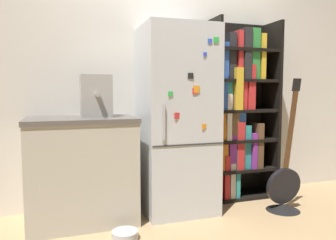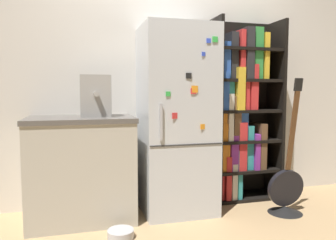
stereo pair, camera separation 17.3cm
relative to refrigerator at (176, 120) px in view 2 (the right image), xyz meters
name	(u,v)px [view 2 (the right image)]	position (x,y,z in m)	size (l,w,h in m)	color
ground_plane	(181,214)	(0.00, -0.14, -0.85)	(16.00, 16.00, 0.00)	tan
wall_back	(167,73)	(0.00, 0.33, 0.45)	(8.00, 0.05, 2.60)	silver
refrigerator	(176,120)	(0.00, 0.00, 0.00)	(0.65, 0.64, 1.70)	silver
bookshelf	(239,112)	(0.72, 0.15, 0.05)	(0.71, 0.35, 1.83)	black
kitchen_counter	(82,168)	(-0.86, 0.00, -0.40)	(0.90, 0.64, 0.90)	#BCB7A8
espresso_machine	(95,96)	(-0.73, 0.00, 0.22)	(0.26, 0.29, 0.36)	#A5A39E
guitar	(286,194)	(0.94, -0.36, -0.68)	(0.35, 0.31, 1.23)	black
pet_bowl	(121,233)	(-0.58, -0.48, -0.81)	(0.20, 0.20, 0.07)	#B7B7BC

